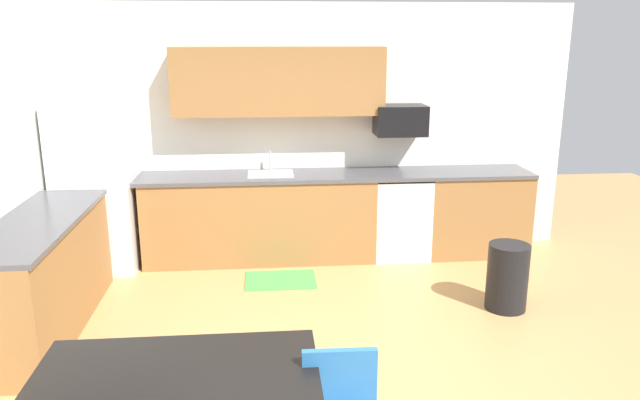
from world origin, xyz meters
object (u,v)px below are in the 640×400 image
(microwave, at_px, (400,120))
(trash_bin, at_px, (507,277))
(refrigerator, at_px, (97,186))
(dining_table, at_px, (175,391))
(oven_range, at_px, (399,215))

(microwave, distance_m, trash_bin, 2.07)
(refrigerator, bearing_deg, trash_bin, -19.90)
(microwave, distance_m, dining_table, 4.30)
(oven_range, relative_size, dining_table, 0.65)
(oven_range, distance_m, trash_bin, 1.61)
(oven_range, relative_size, microwave, 1.69)
(oven_range, xyz_separation_m, trash_bin, (0.66, -1.47, -0.16))
(refrigerator, height_order, dining_table, refrigerator)
(microwave, height_order, dining_table, microwave)
(refrigerator, bearing_deg, oven_range, 1.44)
(oven_range, distance_m, dining_table, 4.15)
(oven_range, bearing_deg, microwave, 90.00)
(oven_range, relative_size, trash_bin, 1.52)
(microwave, relative_size, dining_table, 0.39)
(refrigerator, xyz_separation_m, trash_bin, (3.83, -1.39, -0.57))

